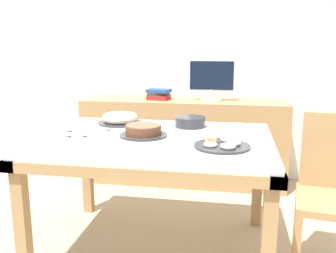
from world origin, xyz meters
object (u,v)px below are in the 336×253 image
computer_monitor (212,80)px  tealight_near_front (69,133)px  chair (336,189)px  tealight_near_cakes (69,138)px  cake_chocolate_round (143,131)px  tealight_right_edge (85,137)px  tealight_left_edge (108,131)px  book_stack (159,94)px  cake_golden_bundt (120,119)px  pastry_platter (223,145)px  plate_stack (190,122)px

computer_monitor → tealight_near_front: size_ratio=10.60×
chair → tealight_near_cakes: chair is taller
cake_chocolate_round → tealight_right_edge: bearing=-159.0°
computer_monitor → tealight_left_edge: bearing=-115.7°
chair → book_stack: bearing=133.7°
chair → cake_chocolate_round: size_ratio=3.16×
cake_chocolate_round → tealight_right_edge: 0.36m
cake_golden_bundt → chair: bearing=-16.9°
tealight_left_edge → pastry_platter: bearing=-17.7°
tealight_right_edge → tealight_left_edge: 0.21m
book_stack → tealight_left_edge: bearing=-94.2°
tealight_near_front → tealight_left_edge: bearing=21.2°
chair → cake_chocolate_round: 1.17m
tealight_near_front → tealight_right_edge: bearing=-34.6°
cake_chocolate_round → tealight_near_cakes: (-0.42, -0.16, -0.02)m
pastry_platter → plate_stack: plate_stack is taller
computer_monitor → tealight_near_cakes: size_ratio=10.60×
chair → cake_chocolate_round: bearing=176.3°
tealight_right_edge → tealight_near_front: same height
chair → tealight_near_cakes: (-1.56, -0.08, 0.25)m
cake_golden_bundt → book_stack: bearing=84.0°
pastry_platter → tealight_near_front: pastry_platter is taller
tealight_near_cakes → tealight_left_edge: size_ratio=1.00×
tealight_left_edge → tealight_near_front: bearing=-158.8°
cake_chocolate_round → pastry_platter: 0.53m
chair → book_stack: size_ratio=4.03×
cake_chocolate_round → pastry_platter: (0.50, -0.18, -0.02)m
chair → tealight_right_edge: chair is taller
book_stack → tealight_left_edge: size_ratio=5.82×
chair → cake_golden_bundt: (-1.40, 0.42, 0.28)m
cake_golden_bundt → tealight_near_front: (-0.22, -0.38, -0.02)m
cake_chocolate_round → plate_stack: (0.26, 0.33, 0.00)m
tealight_left_edge → tealight_right_edge: bearing=-113.6°
plate_stack → tealight_right_edge: size_ratio=5.25×
chair → pastry_platter: 0.70m
pastry_platter → tealight_near_front: bearing=171.3°
cake_golden_bundt → tealight_left_edge: (0.01, -0.29, -0.02)m
plate_stack → tealight_near_cakes: plate_stack is taller
chair → tealight_near_cakes: size_ratio=23.50×
book_stack → tealight_right_edge: (-0.17, -1.41, -0.09)m
pastry_platter → tealight_right_edge: (-0.83, 0.05, -0.00)m
pastry_platter → tealight_near_cakes: (-0.92, 0.02, -0.00)m
cake_chocolate_round → tealight_near_cakes: bearing=-159.9°
book_stack → tealight_near_front: bearing=-103.6°
pastry_platter → tealight_right_edge: size_ratio=7.85×
computer_monitor → tealight_near_front: computer_monitor is taller
chair → tealight_left_edge: bearing=174.4°
computer_monitor → tealight_right_edge: bearing=-115.4°
cake_chocolate_round → pastry_platter: bearing=-19.5°
computer_monitor → cake_golden_bundt: bearing=-122.6°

